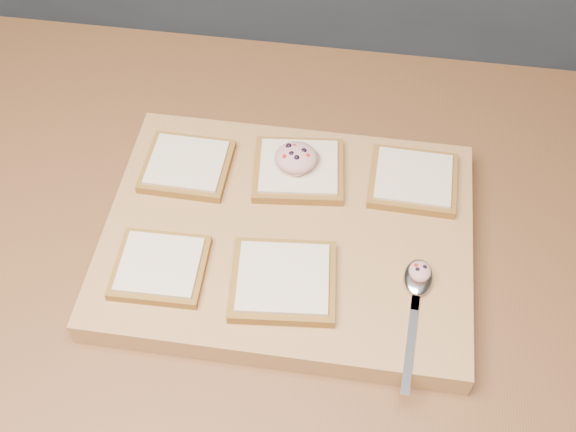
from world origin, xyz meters
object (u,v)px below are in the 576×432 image
bread_far_center (299,170)px  spoon (417,287)px  tuna_salad_dollop (296,157)px  cutting_board (288,237)px

bread_far_center → spoon: 0.23m
tuna_salad_dollop → bread_far_center: bearing=-25.3°
tuna_salad_dollop → cutting_board: bearing=-88.1°
spoon → tuna_salad_dollop: bearing=136.2°
cutting_board → bread_far_center: bread_far_center is taller
cutting_board → tuna_salad_dollop: size_ratio=8.19×
bread_far_center → spoon: bearing=-44.1°
tuna_salad_dollop → spoon: size_ratio=0.32×
cutting_board → spoon: 0.18m
bread_far_center → spoon: size_ratio=0.73×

